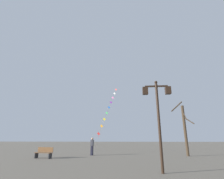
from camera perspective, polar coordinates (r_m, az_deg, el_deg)
The scene contains 6 objects.
ground_plane at distance 21.27m, azimuth 3.01°, elevation -20.65°, with size 160.00×160.00×0.00m, color #756B5B.
twin_lantern_lamp_post at distance 9.23m, azimuth 15.28°, elevation -5.51°, with size 1.50×0.28×4.65m.
kite_train at distance 24.74m, azimuth -1.49°, elevation -7.26°, with size 2.44×10.03×10.29m.
kite_flyer at distance 18.03m, azimuth -6.78°, elevation -18.45°, with size 0.29×0.62×1.71m.
bare_tree at distance 18.59m, azimuth 23.44°, elevation -11.90°, with size 1.95×1.11×5.33m.
park_bench at distance 16.30m, azimuth -22.11°, elevation -19.26°, with size 1.66×0.85×0.89m.
Camera 1 is at (0.54, -1.20, 1.58)m, focal length 26.92 mm.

